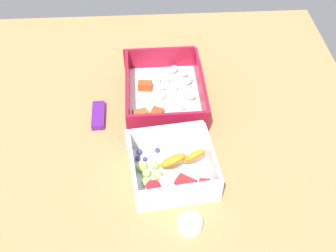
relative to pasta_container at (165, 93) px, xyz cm
name	(u,v)px	position (x,y,z in cm)	size (l,w,h in cm)	color
table_surface	(163,130)	(-7.85, 0.72, -2.70)	(80.00, 80.00, 2.00)	#9E7547
pasta_container	(165,93)	(0.00, 0.00, 0.00)	(20.57, 15.71, 5.53)	white
fruit_bowl	(172,168)	(-19.36, -0.29, 0.26)	(14.95, 15.44, 5.45)	white
candy_bar	(98,115)	(-4.60, 13.33, -1.10)	(7.00, 2.40, 1.20)	#51197A
paper_cup_liner	(190,224)	(-29.42, -2.39, -0.94)	(3.92, 3.92, 1.51)	white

